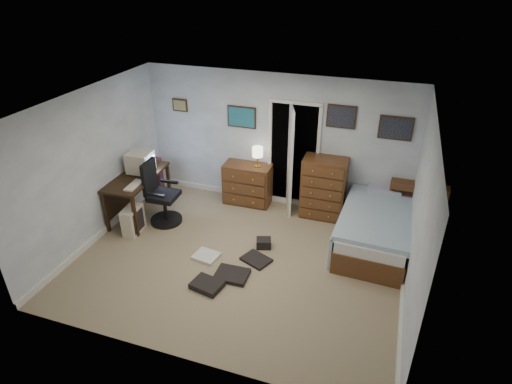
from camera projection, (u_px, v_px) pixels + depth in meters
floor at (239, 260)px, 6.78m from camera, size 5.00×4.00×0.02m
computer_desk at (133, 184)px, 7.71m from camera, size 0.72×1.43×0.80m
crt_monitor at (140, 162)px, 7.62m from camera, size 0.44×0.41×0.39m
keyboard at (134, 185)px, 7.25m from camera, size 0.19×0.44×0.03m
pc_tower at (133, 220)px, 7.35m from camera, size 0.25×0.46×0.48m
office_chair at (161, 199)px, 7.56m from camera, size 0.59×0.59×1.17m
media_stack at (158, 175)px, 8.58m from camera, size 0.16×0.16×0.75m
low_dresser at (248, 184)px, 8.20m from camera, size 0.91×0.47×0.79m
table_lamp at (258, 153)px, 7.82m from camera, size 0.20×0.20×0.39m
doorway at (297, 151)px, 8.09m from camera, size 0.96×1.12×2.05m
tall_dresser at (324, 188)px, 7.69m from camera, size 0.78×0.46×1.14m
headboard_bookcase at (416, 205)px, 7.39m from camera, size 0.96×0.30×0.85m
bed at (376, 226)px, 7.03m from camera, size 1.22×2.15×0.69m
wall_posters at (307, 119)px, 7.43m from camera, size 4.38×0.04×0.60m
floor_clutter at (230, 267)px, 6.55m from camera, size 1.26×1.54×0.15m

